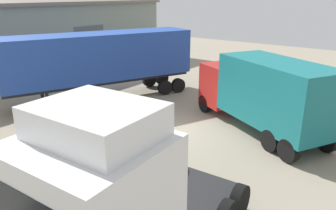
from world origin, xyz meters
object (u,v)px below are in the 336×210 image
Objects in this scene: oil_drum at (61,143)px; box_truck_red at (263,91)px; container_trailer_yellow at (101,58)px; traffic_cone at (13,178)px.

box_truck_red is at bearing -37.34° from oil_drum.
container_trailer_yellow is 9.73m from box_truck_red.
container_trailer_yellow is at bearing 29.78° from traffic_cone.
container_trailer_yellow is 9.98m from traffic_cone.
box_truck_red reaches higher than oil_drum.
container_trailer_yellow is at bearing 35.07° from box_truck_red.
container_trailer_yellow is at bearing 34.53° from oil_drum.
box_truck_red is at bearing -26.49° from traffic_cone.
traffic_cone is (-8.42, -4.82, -2.32)m from container_trailer_yellow.
container_trailer_yellow is 1.48× the size of box_truck_red.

